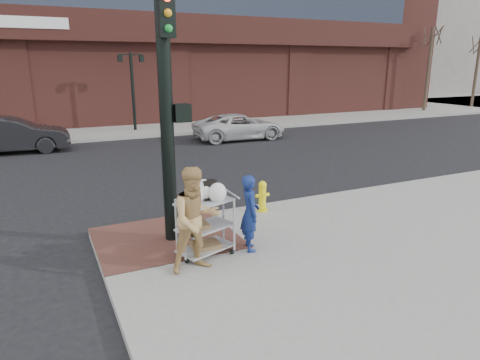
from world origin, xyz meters
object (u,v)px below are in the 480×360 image
woman_blue (250,213)px  sedan_dark (11,135)px  minivan_white (240,127)px  lamp_post (132,83)px  pedestrian_tan (196,220)px  traffic_signal_pole (168,107)px  fire_hydrant (262,196)px  utility_cart (205,222)px

woman_blue → sedan_dark: size_ratio=0.33×
sedan_dark → minivan_white: size_ratio=1.00×
lamp_post → minivan_white: (4.17, -4.33, -1.99)m
pedestrian_tan → minivan_white: 14.04m
traffic_signal_pole → fire_hydrant: size_ratio=6.61×
utility_cart → minivan_white: bearing=62.0°
traffic_signal_pole → woman_blue: bearing=-42.7°
minivan_white → traffic_signal_pole: bearing=151.2°
traffic_signal_pole → pedestrian_tan: bearing=-90.4°
pedestrian_tan → sedan_dark: bearing=100.8°
minivan_white → fire_hydrant: size_ratio=5.94×
pedestrian_tan → sedan_dark: (-3.28, 13.44, -0.32)m
lamp_post → fire_hydrant: bearing=-90.1°
traffic_signal_pole → pedestrian_tan: traffic_signal_pole is taller
pedestrian_tan → utility_cart: bearing=52.2°
sedan_dark → fire_hydrant: bearing=-149.1°
traffic_signal_pole → fire_hydrant: bearing=16.8°
pedestrian_tan → sedan_dark: 13.84m
traffic_signal_pole → sedan_dark: size_ratio=1.11×
woman_blue → sedan_dark: bearing=32.9°
traffic_signal_pole → woman_blue: traffic_signal_pole is taller
lamp_post → woman_blue: bearing=-94.5°
traffic_signal_pole → sedan_dark: bearing=105.3°
woman_blue → fire_hydrant: 2.26m
sedan_dark → utility_cart: bearing=-160.5°
lamp_post → pedestrian_tan: 16.94m
lamp_post → sedan_dark: size_ratio=0.89×
utility_cart → lamp_post: bearing=82.5°
fire_hydrant → sedan_dark: bearing=117.0°
woman_blue → utility_cart: woman_blue is taller
pedestrian_tan → lamp_post: bearing=78.6°
lamp_post → sedan_dark: (-5.76, -3.24, -1.88)m
woman_blue → sedan_dark: woman_blue is taller
traffic_signal_pole → pedestrian_tan: size_ratio=2.73×
minivan_white → fire_hydrant: minivan_white is taller
woman_blue → sedan_dark: 13.84m
pedestrian_tan → fire_hydrant: 3.34m
lamp_post → minivan_white: bearing=-46.1°
minivan_white → fire_hydrant: (-4.19, -10.16, -0.09)m
minivan_white → fire_hydrant: bearing=160.1°
lamp_post → traffic_signal_pole: traffic_signal_pole is taller
traffic_signal_pole → sedan_dark: traffic_signal_pole is taller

